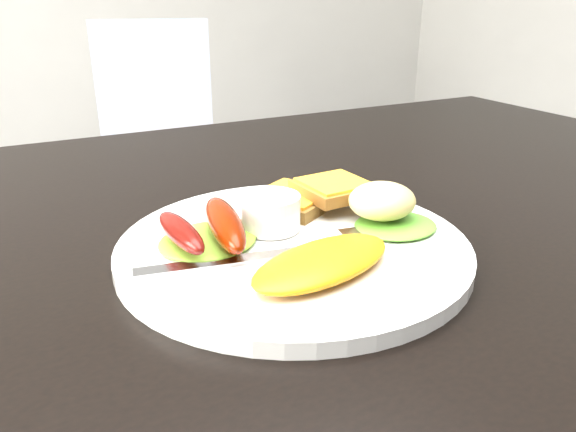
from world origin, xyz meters
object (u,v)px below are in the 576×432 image
object	(u,v)px
dining_chair	(174,167)
person	(149,133)
plate	(293,248)
dining_table	(329,214)

from	to	relation	value
dining_chair	person	size ratio (longest dim) A/B	0.26
dining_chair	plate	size ratio (longest dim) A/B	1.21
plate	person	bearing A→B (deg)	85.94
person	plate	bearing A→B (deg)	92.80
plate	dining_chair	bearing A→B (deg)	78.77
dining_table	dining_chair	size ratio (longest dim) A/B	3.33
dining_chair	plate	xyz separation A→B (m)	(-0.25, -1.27, 0.31)
dining_chair	person	bearing A→B (deg)	-96.08
dining_table	plate	distance (m)	0.15
dining_table	plate	bearing A→B (deg)	-133.09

